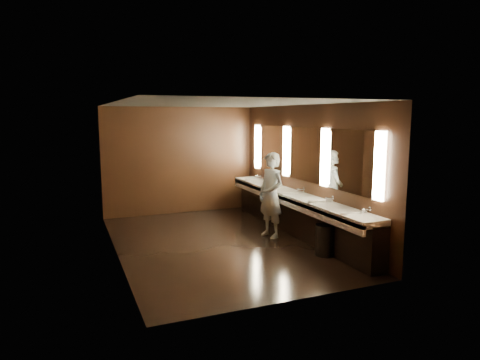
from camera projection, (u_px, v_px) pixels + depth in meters
name	position (u px, v px, depth m)	size (l,w,h in m)	color
floor	(218.00, 243.00, 8.73)	(6.00, 6.00, 0.00)	black
ceiling	(217.00, 104.00, 8.31)	(4.00, 6.00, 0.02)	#2D2D2B
wall_back	(180.00, 161.00, 11.26)	(4.00, 0.02, 2.80)	black
wall_front	(292.00, 203.00, 5.78)	(4.00, 0.02, 2.80)	black
wall_left	(114.00, 181.00, 7.77)	(0.02, 6.00, 2.80)	black
wall_right	(305.00, 170.00, 9.27)	(0.02, 6.00, 2.80)	black
sink_counter	(296.00, 212.00, 9.33)	(0.55, 5.40, 1.01)	black
mirror_band	(304.00, 154.00, 9.21)	(0.06, 5.03, 1.15)	#FFEDC0
person	(271.00, 195.00, 9.05)	(0.66, 0.43, 1.81)	#9BBBE8
trash_bin	(325.00, 240.00, 7.91)	(0.37, 0.37, 0.58)	black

